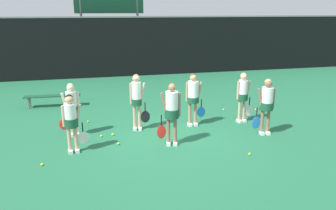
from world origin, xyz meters
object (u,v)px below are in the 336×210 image
player_1 (172,109)px  player_5 (193,95)px  tennis_ball_8 (256,109)px  tennis_ball_9 (250,154)px  player_6 (243,93)px  tennis_ball_6 (223,110)px  player_2 (267,102)px  player_3 (72,105)px  player_4 (137,97)px  player_0 (71,119)px  tennis_ball_1 (113,134)px  scoreboard (109,10)px  bench_courtside (52,97)px  tennis_ball_7 (269,129)px  tennis_ball_0 (88,122)px  tennis_ball_2 (101,136)px  tennis_ball_4 (239,111)px  tennis_ball_5 (42,164)px  tennis_ball_3 (118,144)px

player_1 → player_5: player_1 is taller
tennis_ball_8 → tennis_ball_9: bearing=-120.3°
tennis_ball_9 → player_6: bearing=68.7°
player_6 → tennis_ball_6: bearing=87.9°
player_2 → player_3: size_ratio=1.06×
player_4 → player_0: bearing=-138.3°
player_5 → tennis_ball_1: size_ratio=24.25×
scoreboard → tennis_ball_1: bearing=-94.4°
bench_courtside → tennis_ball_6: bench_courtside is taller
tennis_ball_8 → tennis_ball_9: size_ratio=1.02×
player_0 → tennis_ball_7: (6.05, 0.30, -0.92)m
player_4 → tennis_ball_0: bearing=152.9°
tennis_ball_1 → tennis_ball_2: tennis_ball_1 is taller
player_4 → tennis_ball_4: 4.20m
tennis_ball_2 → tennis_ball_8: size_ratio=1.02×
player_1 → tennis_ball_2: 2.43m
player_2 → tennis_ball_0: bearing=163.1°
scoreboard → player_6: scoreboard is taller
player_0 → tennis_ball_6: 6.10m
player_0 → player_6: 5.66m
bench_courtside → tennis_ball_7: (6.99, -4.39, -0.37)m
player_4 → tennis_ball_5: 3.49m
player_2 → bench_courtside: bearing=152.0°
player_0 → player_1: 2.70m
tennis_ball_7 → tennis_ball_9: bearing=-133.3°
tennis_ball_0 → tennis_ball_2: tennis_ball_2 is taller
tennis_ball_4 → tennis_ball_7: size_ratio=1.07×
player_0 → scoreboard: bearing=73.0°
tennis_ball_1 → tennis_ball_7: bearing=-7.7°
tennis_ball_5 → player_5: bearing=23.1°
player_5 → tennis_ball_3: bearing=-159.0°
player_1 → tennis_ball_5: player_1 is taller
player_4 → player_3: bearing=-171.2°
tennis_ball_4 → tennis_ball_9: 3.81m
bench_courtside → tennis_ball_7: 8.26m
tennis_ball_3 → tennis_ball_6: 4.86m
scoreboard → player_0: size_ratio=2.94×
player_2 → player_3: 5.87m
scoreboard → tennis_ball_2: bearing=-96.3°
player_0 → player_4: bearing=26.7°
bench_courtside → player_6: 7.35m
player_1 → player_6: player_1 is taller
tennis_ball_1 → tennis_ball_6: bearing=20.5°
player_2 → tennis_ball_6: player_2 is taller
player_1 → player_2: (3.00, 0.13, -0.02)m
player_1 → tennis_ball_4: (3.21, 2.36, -1.03)m
player_3 → player_5: bearing=-1.9°
tennis_ball_5 → tennis_ball_6: (6.19, 3.24, -0.00)m
tennis_ball_0 → tennis_ball_5: bearing=-110.5°
scoreboard → tennis_ball_5: size_ratio=70.87×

